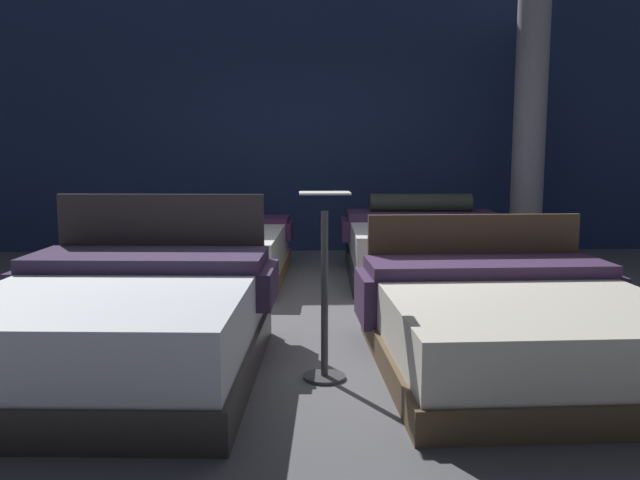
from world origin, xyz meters
TOP-DOWN VIEW (x-y plane):
  - ground_plane at (0.00, 0.00)m, footprint 18.00×18.00m
  - showroom_back_wall at (0.00, 3.35)m, footprint 18.00×0.06m
  - bed_0 at (-1.15, -1.35)m, footprint 1.68×2.01m
  - bed_1 at (1.14, -1.30)m, footprint 1.74×1.98m
  - bed_2 at (-1.09, 1.49)m, footprint 1.74×2.15m
  - bed_3 at (1.17, 1.53)m, footprint 1.75×2.02m
  - price_sign at (0.00, -1.45)m, footprint 0.28×0.24m
  - support_pillar at (2.54, 2.63)m, footprint 0.37×0.37m

SIDE VIEW (x-z plane):
  - ground_plane at x=0.00m, z-range -0.02..0.00m
  - bed_2 at x=-1.09m, z-range -0.03..0.53m
  - bed_1 at x=1.14m, z-range -0.17..0.67m
  - bed_3 at x=1.17m, z-range -0.11..0.69m
  - bed_0 at x=-1.15m, z-range -0.20..0.78m
  - price_sign at x=0.00m, z-range -0.12..0.94m
  - showroom_back_wall at x=0.00m, z-range 0.00..3.50m
  - support_pillar at x=2.54m, z-range 0.00..3.50m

